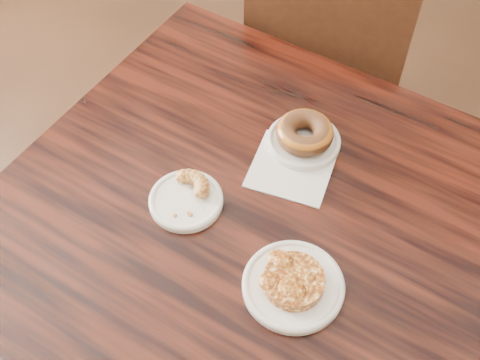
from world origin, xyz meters
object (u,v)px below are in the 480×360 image
at_px(cafe_table, 248,307).
at_px(glazed_donut, 305,132).
at_px(cruller_fragment, 185,195).
at_px(chair_far, 329,71).
at_px(apple_fritter, 294,280).

height_order(cafe_table, glazed_donut, glazed_donut).
bearing_deg(cafe_table, cruller_fragment, -165.63).
bearing_deg(glazed_donut, cafe_table, -96.73).
distance_m(cafe_table, glazed_donut, 0.46).
distance_m(cafe_table, chair_far, 0.78).
bearing_deg(chair_far, cruller_fragment, 80.61).
height_order(chair_far, apple_fritter, chair_far).
relative_size(glazed_donut, cruller_fragment, 1.18).
relative_size(chair_far, cruller_fragment, 9.06).
distance_m(chair_far, cruller_fragment, 0.85).
bearing_deg(cafe_table, glazed_donut, 90.66).
distance_m(glazed_donut, cruller_fragment, 0.27).
bearing_deg(glazed_donut, chair_far, 100.39).
xyz_separation_m(cafe_table, chair_far, (-0.08, 0.77, 0.08)).
height_order(apple_fritter, cruller_fragment, apple_fritter).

